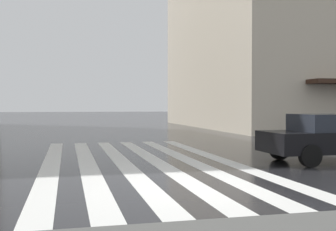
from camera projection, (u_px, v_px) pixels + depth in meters
name	position (u px, v px, depth m)	size (l,w,h in m)	color
ground_plane	(187.00, 186.00, 8.53)	(220.00, 220.00, 0.00)	black
zebra_crossing	(138.00, 161.00, 12.34)	(13.00, 5.50, 0.01)	silver
car_black	(334.00, 136.00, 12.18)	(1.85, 4.10, 1.41)	black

